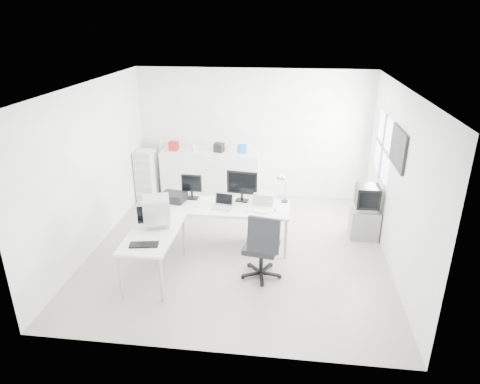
# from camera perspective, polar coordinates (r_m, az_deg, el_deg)

# --- Properties ---
(floor) EXTENTS (5.00, 5.00, 0.01)m
(floor) POSITION_cam_1_polar(r_m,az_deg,el_deg) (7.55, -0.19, -7.61)
(floor) COLOR beige
(floor) RESTS_ON ground
(ceiling) EXTENTS (5.00, 5.00, 0.01)m
(ceiling) POSITION_cam_1_polar(r_m,az_deg,el_deg) (6.61, -0.22, 13.90)
(ceiling) COLOR white
(ceiling) RESTS_ON back_wall
(back_wall) EXTENTS (5.00, 0.02, 2.80)m
(back_wall) POSITION_cam_1_polar(r_m,az_deg,el_deg) (9.33, 1.74, 7.64)
(back_wall) COLOR white
(back_wall) RESTS_ON floor
(left_wall) EXTENTS (0.02, 5.00, 2.80)m
(left_wall) POSITION_cam_1_polar(r_m,az_deg,el_deg) (7.67, -19.10, 3.07)
(left_wall) COLOR white
(left_wall) RESTS_ON floor
(right_wall) EXTENTS (0.02, 5.00, 2.80)m
(right_wall) POSITION_cam_1_polar(r_m,az_deg,el_deg) (7.11, 20.22, 1.43)
(right_wall) COLOR white
(right_wall) RESTS_ON floor
(window) EXTENTS (0.02, 1.20, 1.10)m
(window) POSITION_cam_1_polar(r_m,az_deg,el_deg) (8.16, 18.55, 5.75)
(window) COLOR white
(window) RESTS_ON right_wall
(wall_picture) EXTENTS (0.04, 0.90, 0.60)m
(wall_picture) POSITION_cam_1_polar(r_m,az_deg,el_deg) (7.05, 20.35, 5.53)
(wall_picture) COLOR black
(wall_picture) RESTS_ON right_wall
(main_desk) EXTENTS (2.40, 0.80, 0.75)m
(main_desk) POSITION_cam_1_polar(r_m,az_deg,el_deg) (7.55, -2.61, -4.42)
(main_desk) COLOR silver
(main_desk) RESTS_ON floor
(side_desk) EXTENTS (0.70, 1.40, 0.75)m
(side_desk) POSITION_cam_1_polar(r_m,az_deg,el_deg) (6.80, -11.31, -8.10)
(side_desk) COLOR silver
(side_desk) RESTS_ON floor
(drawer_pedestal) EXTENTS (0.40, 0.50, 0.60)m
(drawer_pedestal) POSITION_cam_1_polar(r_m,az_deg,el_deg) (7.55, 2.73, -5.05)
(drawer_pedestal) COLOR silver
(drawer_pedestal) RESTS_ON floor
(inkjet_printer) EXTENTS (0.47, 0.40, 0.15)m
(inkjet_printer) POSITION_cam_1_polar(r_m,az_deg,el_deg) (7.63, -8.86, -0.67)
(inkjet_printer) COLOR black
(inkjet_printer) RESTS_ON main_desk
(lcd_monitor_small) EXTENTS (0.37, 0.22, 0.45)m
(lcd_monitor_small) POSITION_cam_1_polar(r_m,az_deg,el_deg) (7.63, -6.46, 0.72)
(lcd_monitor_small) COLOR black
(lcd_monitor_small) RESTS_ON main_desk
(lcd_monitor_large) EXTENTS (0.56, 0.28, 0.56)m
(lcd_monitor_large) POSITION_cam_1_polar(r_m,az_deg,el_deg) (7.46, 0.27, 0.79)
(lcd_monitor_large) COLOR black
(lcd_monitor_large) RESTS_ON main_desk
(laptop) EXTENTS (0.37, 0.38, 0.21)m
(laptop) POSITION_cam_1_polar(r_m,az_deg,el_deg) (7.25, -2.42, -1.40)
(laptop) COLOR #B7B7BA
(laptop) RESTS_ON main_desk
(white_keyboard) EXTENTS (0.44, 0.21, 0.02)m
(white_keyboard) POSITION_cam_1_polar(r_m,az_deg,el_deg) (7.17, 2.27, -2.51)
(white_keyboard) COLOR silver
(white_keyboard) RESTS_ON main_desk
(white_mouse) EXTENTS (0.06, 0.06, 0.06)m
(white_mouse) POSITION_cam_1_polar(r_m,az_deg,el_deg) (7.19, 4.69, -2.31)
(white_mouse) COLOR silver
(white_mouse) RESTS_ON main_desk
(laser_printer) EXTENTS (0.39, 0.34, 0.20)m
(laser_printer) POSITION_cam_1_polar(r_m,az_deg,el_deg) (7.47, 3.29, -0.73)
(laser_printer) COLOR #A7A7A7
(laser_printer) RESTS_ON main_desk
(desk_lamp) EXTENTS (0.16, 0.16, 0.46)m
(desk_lamp) POSITION_cam_1_polar(r_m,az_deg,el_deg) (7.48, 6.03, 0.31)
(desk_lamp) COLOR silver
(desk_lamp) RESTS_ON main_desk
(crt_monitor) EXTENTS (0.50, 0.50, 0.45)m
(crt_monitor) POSITION_cam_1_polar(r_m,az_deg,el_deg) (6.74, -11.06, -2.63)
(crt_monitor) COLOR #B7B7BA
(crt_monitor) RESTS_ON side_desk
(black_keyboard) EXTENTS (0.43, 0.23, 0.03)m
(black_keyboard) POSITION_cam_1_polar(r_m,az_deg,el_deg) (6.29, -12.68, -6.86)
(black_keyboard) COLOR black
(black_keyboard) RESTS_ON side_desk
(office_chair) EXTENTS (0.75, 0.75, 1.12)m
(office_chair) POSITION_cam_1_polar(r_m,az_deg,el_deg) (6.57, 2.88, -6.97)
(office_chair) COLOR #292B2E
(office_chair) RESTS_ON floor
(tv_cabinet) EXTENTS (0.50, 0.41, 0.55)m
(tv_cabinet) POSITION_cam_1_polar(r_m,az_deg,el_deg) (8.14, 16.21, -4.05)
(tv_cabinet) COLOR gray
(tv_cabinet) RESTS_ON floor
(crt_tv) EXTENTS (0.50, 0.48, 0.45)m
(crt_tv) POSITION_cam_1_polar(r_m,az_deg,el_deg) (7.94, 16.60, -0.83)
(crt_tv) COLOR black
(crt_tv) RESTS_ON tv_cabinet
(sideboard) EXTENTS (2.13, 0.53, 1.07)m
(sideboard) POSITION_cam_1_polar(r_m,az_deg,el_deg) (9.47, -3.94, 2.32)
(sideboard) COLOR silver
(sideboard) RESTS_ON floor
(clutter_box_a) EXTENTS (0.19, 0.17, 0.19)m
(clutter_box_a) POSITION_cam_1_polar(r_m,az_deg,el_deg) (9.46, -8.84, 6.09)
(clutter_box_a) COLOR #AB1B18
(clutter_box_a) RESTS_ON sideboard
(clutter_box_b) EXTENTS (0.16, 0.14, 0.13)m
(clutter_box_b) POSITION_cam_1_polar(r_m,az_deg,el_deg) (9.34, -5.86, 5.85)
(clutter_box_b) COLOR silver
(clutter_box_b) RESTS_ON sideboard
(clutter_box_c) EXTENTS (0.23, 0.22, 0.19)m
(clutter_box_c) POSITION_cam_1_polar(r_m,az_deg,el_deg) (9.24, -2.82, 5.94)
(clutter_box_c) COLOR black
(clutter_box_c) RESTS_ON sideboard
(clutter_box_d) EXTENTS (0.21, 0.20, 0.17)m
(clutter_box_d) POSITION_cam_1_polar(r_m,az_deg,el_deg) (9.17, 0.27, 5.77)
(clutter_box_d) COLOR #175BA7
(clutter_box_d) RESTS_ON sideboard
(clutter_bottle) EXTENTS (0.07, 0.07, 0.22)m
(clutter_bottle) POSITION_cam_1_polar(r_m,az_deg,el_deg) (9.58, -10.52, 6.27)
(clutter_bottle) COLOR silver
(clutter_bottle) RESTS_ON sideboard
(filing_cabinet) EXTENTS (0.39, 0.46, 1.10)m
(filing_cabinet) POSITION_cam_1_polar(r_m,az_deg,el_deg) (9.57, -12.36, 2.15)
(filing_cabinet) COLOR silver
(filing_cabinet) RESTS_ON floor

